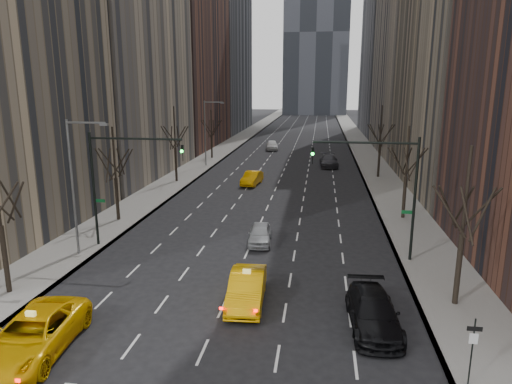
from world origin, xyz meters
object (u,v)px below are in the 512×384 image
at_px(taxi_sedan, 247,288).
at_px(silver_sedan_ahead, 260,234).
at_px(taxi_suv, 33,335).
at_px(parked_suv_black, 373,312).

height_order(taxi_sedan, silver_sedan_ahead, taxi_sedan).
height_order(taxi_suv, taxi_sedan, taxi_suv).
bearing_deg(parked_suv_black, taxi_sedan, 162.04).
distance_m(taxi_sedan, silver_sedan_ahead, 9.43).
bearing_deg(parked_suv_black, silver_sedan_ahead, 118.54).
relative_size(taxi_suv, silver_sedan_ahead, 1.54).
relative_size(taxi_suv, taxi_sedan, 1.23).
bearing_deg(silver_sedan_ahead, taxi_suv, -121.36).
height_order(taxi_sedan, parked_suv_black, taxi_sedan).
xyz_separation_m(taxi_suv, taxi_sedan, (8.30, 5.85, -0.03)).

